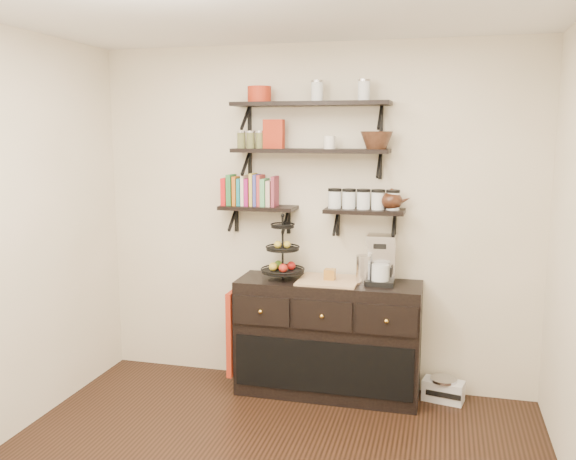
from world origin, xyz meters
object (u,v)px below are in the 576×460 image
Objects in this scene: sideboard at (328,338)px; coffee_maker at (381,260)px; radio at (443,390)px; fruit_stand at (283,257)px.

sideboard is 3.73× the size of coffee_maker.
coffee_maker reaches higher than radio.
fruit_stand is 1.58m from radio.
sideboard reaches higher than radio.
coffee_maker is at bearing -161.87° from radio.
coffee_maker is (0.75, 0.02, 0.01)m from fruit_stand.
fruit_stand is (-0.36, 0.00, 0.62)m from sideboard.
radio is at bearing 5.17° from sideboard.
radio is (0.49, 0.05, -0.99)m from coffee_maker.
coffee_maker is 1.15× the size of radio.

